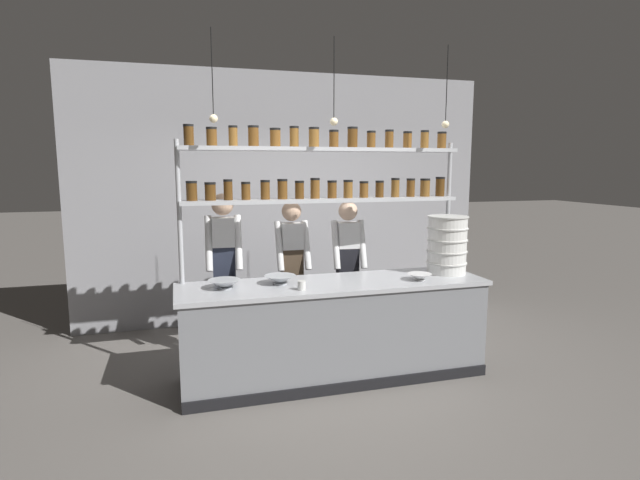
{
  "coord_description": "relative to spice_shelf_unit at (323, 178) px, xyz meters",
  "views": [
    {
      "loc": [
        -1.38,
        -4.29,
        1.98
      ],
      "look_at": [
        -0.08,
        0.2,
        1.29
      ],
      "focal_mm": 28.0,
      "sensor_mm": 36.0,
      "label": 1
    }
  ],
  "objects": [
    {
      "name": "chef_left",
      "position": [
        -0.93,
        0.38,
        -0.88
      ],
      "size": [
        0.37,
        0.31,
        1.72
      ],
      "rotation": [
        0.0,
        0.0,
        -0.07
      ],
      "color": "black",
      "rests_on": "ground_plane"
    },
    {
      "name": "prep_bowl_near_left",
      "position": [
        0.8,
        -0.48,
        -0.92
      ],
      "size": [
        0.23,
        0.23,
        0.06
      ],
      "color": "white",
      "rests_on": "prep_counter"
    },
    {
      "name": "container_stack",
      "position": [
        1.21,
        -0.27,
        -0.66
      ],
      "size": [
        0.4,
        0.4,
        0.58
      ],
      "color": "white",
      "rests_on": "prep_counter"
    },
    {
      "name": "ground_plane",
      "position": [
        0.01,
        -0.33,
        -1.87
      ],
      "size": [
        40.0,
        40.0,
        0.0
      ],
      "primitive_type": "plane",
      "color": "slate"
    },
    {
      "name": "prep_bowl_center_front",
      "position": [
        -0.99,
        -0.3,
        -0.91
      ],
      "size": [
        0.29,
        0.29,
        0.08
      ],
      "color": "#B2B7BC",
      "rests_on": "prep_counter"
    },
    {
      "name": "chef_right",
      "position": [
        0.39,
        0.37,
        -0.95
      ],
      "size": [
        0.38,
        0.3,
        1.61
      ],
      "rotation": [
        0.0,
        0.0,
        -0.1
      ],
      "color": "black",
      "rests_on": "ground_plane"
    },
    {
      "name": "prep_counter",
      "position": [
        0.01,
        -0.33,
        -1.41
      ],
      "size": [
        2.86,
        0.76,
        0.92
      ],
      "color": "gray",
      "rests_on": "ground_plane"
    },
    {
      "name": "chef_center",
      "position": [
        -0.21,
        0.45,
        -0.95
      ],
      "size": [
        0.36,
        0.29,
        1.62
      ],
      "rotation": [
        0.0,
        0.0,
        -0.01
      ],
      "color": "black",
      "rests_on": "ground_plane"
    },
    {
      "name": "back_wall",
      "position": [
        0.01,
        1.67,
        -0.3
      ],
      "size": [
        5.26,
        0.12,
        3.14
      ],
      "primitive_type": "cube",
      "color": "#939399",
      "rests_on": "ground_plane"
    },
    {
      "name": "serving_cup_front",
      "position": [
        -0.35,
        -0.54,
        -0.91
      ],
      "size": [
        0.07,
        0.07,
        0.08
      ],
      "color": "silver",
      "rests_on": "prep_counter"
    },
    {
      "name": "pendant_light_row",
      "position": [
        0.02,
        -0.33,
        0.54
      ],
      "size": [
        2.22,
        0.07,
        0.76
      ],
      "color": "black"
    },
    {
      "name": "spice_shelf_unit",
      "position": [
        0.0,
        0.0,
        0.0
      ],
      "size": [
        2.75,
        0.28,
        2.36
      ],
      "color": "#B7BABF",
      "rests_on": "ground_plane"
    },
    {
      "name": "prep_bowl_center_back",
      "position": [
        -0.49,
        -0.27,
        -0.91
      ],
      "size": [
        0.29,
        0.29,
        0.08
      ],
      "color": "#B2B7BC",
      "rests_on": "prep_counter"
    }
  ]
}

